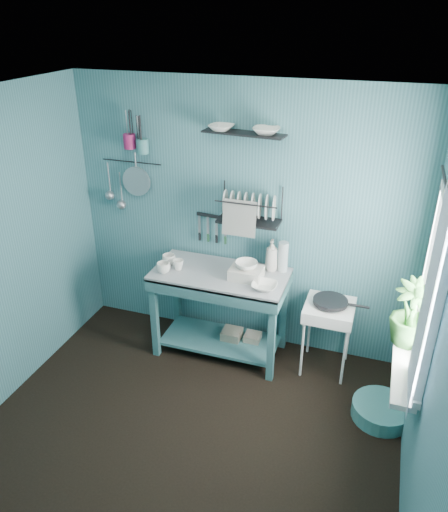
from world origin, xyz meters
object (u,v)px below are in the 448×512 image
(water_bottle, at_px, (283,257))
(frying_pan, at_px, (330,301))
(floor_basin, at_px, (381,411))
(storage_tin_small, at_px, (252,343))
(utensil_cup_teal, at_px, (143,146))
(storage_tin_large, at_px, (232,340))
(wash_tub, at_px, (246,273))
(soap_bottle, at_px, (272,255))
(potted_plant, at_px, (411,313))
(work_counter, at_px, (220,313))
(hotplate_stand, at_px, (326,337))
(mug_left, at_px, (163,268))
(mug_right, at_px, (169,260))
(utensil_cup_magenta, at_px, (130,141))
(dish_rack, at_px, (249,205))
(colander, at_px, (137,181))
(mug_mid, at_px, (178,265))

(water_bottle, distance_m, frying_pan, 0.57)
(floor_basin, bearing_deg, storage_tin_small, 157.96)
(utensil_cup_teal, relative_size, storage_tin_large, 0.59)
(storage_tin_small, bearing_deg, utensil_cup_teal, 171.14)
(wash_tub, distance_m, soap_bottle, 0.30)
(water_bottle, bearing_deg, potted_plant, -34.20)
(work_counter, xyz_separation_m, hotplate_stand, (0.99, 0.07, -0.09))
(wash_tub, bearing_deg, storage_tin_large, 154.98)
(soap_bottle, bearing_deg, mug_left, -158.20)
(soap_bottle, distance_m, storage_tin_large, 0.96)
(water_bottle, bearing_deg, storage_tin_large, -157.96)
(mug_right, height_order, utensil_cup_magenta, utensil_cup_magenta)
(mug_left, distance_m, dish_rack, 0.95)
(utensil_cup_magenta, xyz_separation_m, colander, (0.02, 0.03, -0.38))
(utensil_cup_magenta, bearing_deg, mug_left, -41.49)
(wash_tub, xyz_separation_m, water_bottle, (0.27, 0.24, 0.09))
(utensil_cup_magenta, bearing_deg, wash_tub, -12.91)
(storage_tin_large, bearing_deg, dish_rack, 57.14)
(frying_pan, height_order, utensil_cup_magenta, utensil_cup_magenta)
(utensil_cup_teal, bearing_deg, storage_tin_large, -12.53)
(mug_left, distance_m, storage_tin_small, 1.15)
(storage_tin_large, distance_m, storage_tin_small, 0.20)
(mug_left, bearing_deg, utensil_cup_teal, 129.42)
(water_bottle, xyz_separation_m, hotplate_stand, (0.47, -0.15, -0.66))
(soap_bottle, height_order, colander, colander)
(mug_mid, relative_size, potted_plant, 0.20)
(frying_pan, xyz_separation_m, colander, (-1.92, 0.22, 0.81))
(storage_tin_small, bearing_deg, wash_tub, -116.57)
(mug_left, height_order, water_bottle, water_bottle)
(potted_plant, bearing_deg, mug_left, 170.43)
(work_counter, bearing_deg, soap_bottle, 33.81)
(mug_left, bearing_deg, soap_bottle, 21.80)
(work_counter, relative_size, mug_right, 9.85)
(water_bottle, height_order, potted_plant, potted_plant)
(colander, bearing_deg, mug_left, -44.77)
(work_counter, bearing_deg, storage_tin_large, 34.91)
(wash_tub, distance_m, storage_tin_large, 0.82)
(storage_tin_small, bearing_deg, mug_left, -162.90)
(colander, bearing_deg, frying_pan, -6.44)
(work_counter, relative_size, potted_plant, 2.43)
(wash_tub, height_order, storage_tin_small, wash_tub)
(work_counter, bearing_deg, potted_plant, -9.39)
(work_counter, bearing_deg, floor_basin, -6.90)
(frying_pan, bearing_deg, soap_bottle, 166.96)
(wash_tub, relative_size, storage_tin_small, 1.40)
(frying_pan, bearing_deg, floor_basin, -42.05)
(soap_bottle, bearing_deg, mug_right, -167.74)
(work_counter, distance_m, hotplate_stand, 0.99)
(potted_plant, bearing_deg, floor_basin, 126.27)
(mug_mid, height_order, dish_rack, dish_rack)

